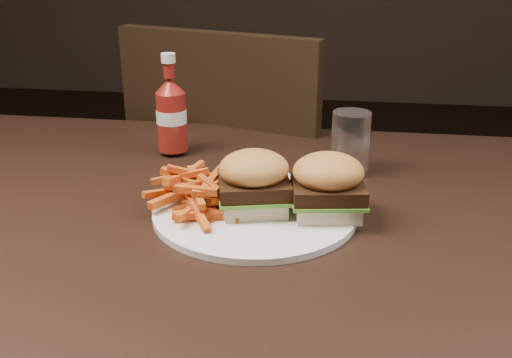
# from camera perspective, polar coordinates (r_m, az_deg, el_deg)

# --- Properties ---
(dining_table) EXTENTS (1.20, 0.80, 0.04)m
(dining_table) POSITION_cam_1_polar(r_m,az_deg,el_deg) (0.88, -3.89, -3.87)
(dining_table) COLOR black
(dining_table) RESTS_ON ground
(chair_far) EXTENTS (0.59, 0.59, 0.05)m
(chair_far) POSITION_cam_1_polar(r_m,az_deg,el_deg) (1.56, 0.37, -3.77)
(chair_far) COLOR black
(chair_far) RESTS_ON ground
(plate) EXTENTS (0.29, 0.29, 0.01)m
(plate) POSITION_cam_1_polar(r_m,az_deg,el_deg) (0.85, -0.10, -3.07)
(plate) COLOR white
(plate) RESTS_ON dining_table
(sandwich_half_a) EXTENTS (0.10, 0.10, 0.02)m
(sandwich_half_a) POSITION_cam_1_polar(r_m,az_deg,el_deg) (0.84, -0.20, -2.24)
(sandwich_half_a) COLOR beige
(sandwich_half_a) RESTS_ON plate
(sandwich_half_b) EXTENTS (0.10, 0.09, 0.02)m
(sandwich_half_b) POSITION_cam_1_polar(r_m,az_deg,el_deg) (0.83, 6.75, -2.56)
(sandwich_half_b) COLOR beige
(sandwich_half_b) RESTS_ON plate
(fries_pile) EXTENTS (0.13, 0.13, 0.05)m
(fries_pile) POSITION_cam_1_polar(r_m,az_deg,el_deg) (0.85, -4.61, -1.08)
(fries_pile) COLOR #D25F0F
(fries_pile) RESTS_ON plate
(ketchup_bottle) EXTENTS (0.07, 0.07, 0.10)m
(ketchup_bottle) POSITION_cam_1_polar(r_m,az_deg,el_deg) (1.07, -8.03, 5.43)
(ketchup_bottle) COLOR maroon
(ketchup_bottle) RESTS_ON dining_table
(tumbler) EXTENTS (0.08, 0.08, 0.10)m
(tumbler) POSITION_cam_1_polar(r_m,az_deg,el_deg) (0.99, 8.99, 3.55)
(tumbler) COLOR white
(tumbler) RESTS_ON dining_table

